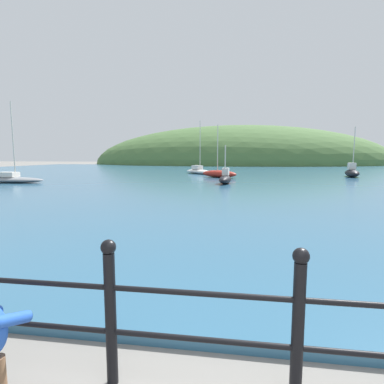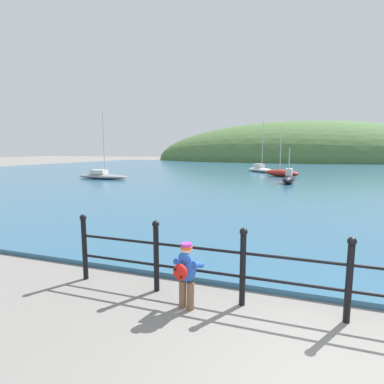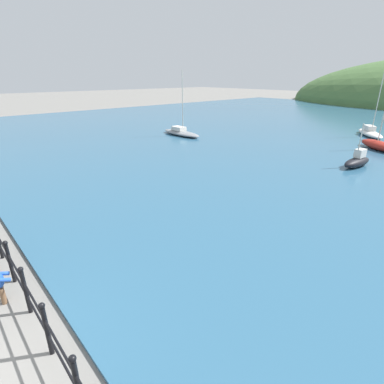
{
  "view_description": "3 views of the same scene",
  "coord_description": "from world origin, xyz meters",
  "px_view_note": "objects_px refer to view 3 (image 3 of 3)",
  "views": [
    {
      "loc": [
        -0.32,
        -0.63,
        1.85
      ],
      "look_at": [
        -1.32,
        6.19,
        1.03
      ],
      "focal_mm": 28.0,
      "sensor_mm": 36.0,
      "label": 1
    },
    {
      "loc": [
        -0.61,
        -2.81,
        2.34
      ],
      "look_at": [
        -3.29,
        4.97,
        1.2
      ],
      "focal_mm": 28.0,
      "sensor_mm": 36.0,
      "label": 2
    },
    {
      "loc": [
        5.11,
        0.71,
        5.0
      ],
      "look_at": [
        -1.99,
        7.0,
        1.29
      ],
      "focal_mm": 28.0,
      "sensor_mm": 36.0,
      "label": 3
    }
  ],
  "objects_px": {
    "boat_mid_harbor": "(370,132)",
    "boat_green_fishing": "(181,132)",
    "boat_nearest_quay": "(379,145)",
    "boat_red_dinghy": "(357,161)"
  },
  "relations": [
    {
      "from": "boat_red_dinghy",
      "to": "boat_green_fishing",
      "type": "xyz_separation_m",
      "value": [
        -14.15,
        -1.35,
        -0.08
      ]
    },
    {
      "from": "boat_nearest_quay",
      "to": "boat_green_fishing",
      "type": "bearing_deg",
      "value": -152.62
    },
    {
      "from": "boat_mid_harbor",
      "to": "boat_red_dinghy",
      "type": "bearing_deg",
      "value": -73.94
    },
    {
      "from": "boat_red_dinghy",
      "to": "boat_green_fishing",
      "type": "bearing_deg",
      "value": -174.53
    },
    {
      "from": "boat_red_dinghy",
      "to": "boat_nearest_quay",
      "type": "bearing_deg",
      "value": 97.35
    },
    {
      "from": "boat_nearest_quay",
      "to": "boat_red_dinghy",
      "type": "height_order",
      "value": "boat_nearest_quay"
    },
    {
      "from": "boat_mid_harbor",
      "to": "boat_green_fishing",
      "type": "distance_m",
      "value": 16.33
    },
    {
      "from": "boat_mid_harbor",
      "to": "boat_nearest_quay",
      "type": "height_order",
      "value": "boat_mid_harbor"
    },
    {
      "from": "boat_mid_harbor",
      "to": "boat_green_fishing",
      "type": "xyz_separation_m",
      "value": [
        -11.1,
        -11.98,
        -0.04
      ]
    },
    {
      "from": "boat_mid_harbor",
      "to": "boat_nearest_quay",
      "type": "xyz_separation_m",
      "value": [
        2.34,
        -5.03,
        0.02
      ]
    }
  ]
}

